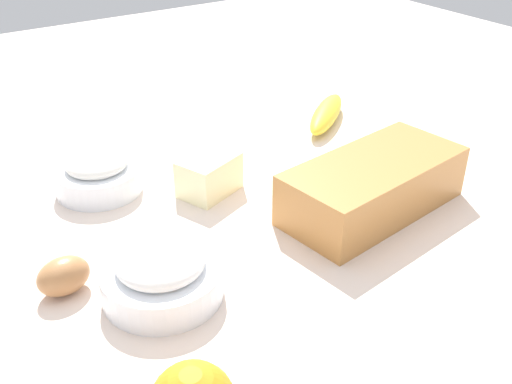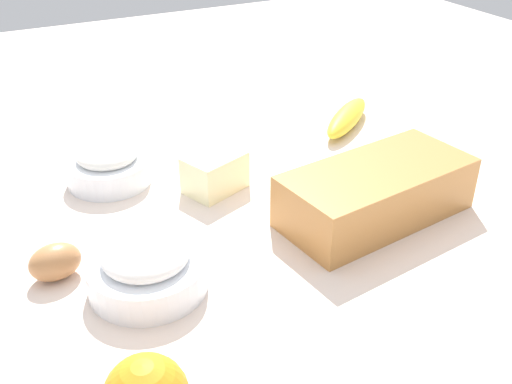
% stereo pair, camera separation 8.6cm
% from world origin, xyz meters
% --- Properties ---
extents(ground_plane, '(2.40, 2.40, 0.02)m').
position_xyz_m(ground_plane, '(0.00, 0.00, -0.01)').
color(ground_plane, beige).
extents(loaf_pan, '(0.29, 0.17, 0.08)m').
position_xyz_m(loaf_pan, '(-0.15, 0.08, 0.04)').
color(loaf_pan, '#B77A3D').
rests_on(loaf_pan, ground_plane).
extents(flour_bowl, '(0.13, 0.13, 0.07)m').
position_xyz_m(flour_bowl, '(0.16, -0.20, 0.03)').
color(flour_bowl, white).
rests_on(flour_bowl, ground_plane).
extents(sugar_bowl, '(0.15, 0.15, 0.07)m').
position_xyz_m(sugar_bowl, '(0.19, 0.09, 0.03)').
color(sugar_bowl, white).
rests_on(sugar_bowl, ground_plane).
extents(banana, '(0.18, 0.15, 0.04)m').
position_xyz_m(banana, '(-0.30, -0.20, 0.02)').
color(banana, yellow).
rests_on(banana, ground_plane).
extents(butter_block, '(0.11, 0.09, 0.06)m').
position_xyz_m(butter_block, '(0.02, -0.10, 0.03)').
color(butter_block, '#F4EDB2').
rests_on(butter_block, ground_plane).
extents(egg_near_butter, '(0.07, 0.05, 0.05)m').
position_xyz_m(egg_near_butter, '(0.29, 0.01, 0.02)').
color(egg_near_butter, '#B27848').
rests_on(egg_near_butter, ground_plane).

